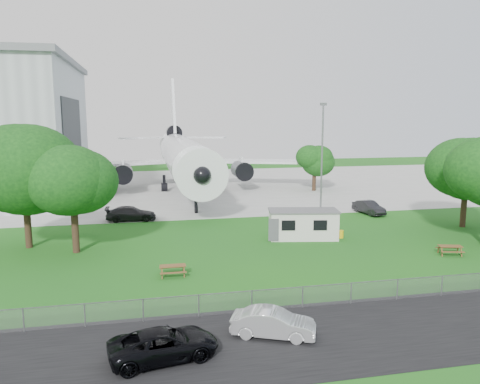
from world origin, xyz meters
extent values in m
plane|color=#226E18|center=(0.00, 0.00, 0.00)|extent=(160.00, 160.00, 0.00)
cube|color=black|center=(0.00, -13.00, 0.01)|extent=(120.00, 8.00, 0.02)
cube|color=#B7B7B2|center=(0.00, 38.00, 0.01)|extent=(120.00, 46.00, 0.03)
cube|color=#2D3033|center=(-16.93, 33.00, 6.75)|extent=(0.16, 16.00, 12.96)
cylinder|color=white|center=(-2.00, 34.00, 5.10)|extent=(5.40, 34.00, 5.40)
cone|color=white|center=(-2.00, 15.00, 5.10)|extent=(5.40, 5.50, 5.40)
cone|color=white|center=(-2.00, 55.00, 5.90)|extent=(4.86, 9.00, 4.86)
cube|color=white|center=(-14.50, 37.20, 3.90)|extent=(21.36, 10.77, 0.36)
cube|color=white|center=(10.50, 37.20, 3.90)|extent=(21.36, 10.77, 0.36)
cube|color=white|center=(-2.00, 55.00, 11.60)|extent=(0.46, 9.96, 12.17)
cylinder|color=#515459|center=(-10.50, 33.50, 3.00)|extent=(2.50, 4.20, 2.50)
cylinder|color=#515459|center=(6.50, 33.50, 3.00)|extent=(2.50, 4.20, 2.50)
cylinder|color=#515459|center=(-2.00, 54.00, 7.90)|extent=(2.60, 4.50, 2.60)
cylinder|color=black|center=(-2.00, 18.50, 1.20)|extent=(0.36, 0.36, 2.40)
cylinder|color=black|center=(-4.80, 35.00, 1.20)|extent=(0.44, 0.44, 2.40)
cylinder|color=black|center=(0.80, 35.00, 1.20)|extent=(0.44, 0.44, 2.40)
cube|color=silver|center=(6.23, 5.33, 1.25)|extent=(6.35, 3.54, 2.50)
cube|color=#59595B|center=(6.23, 5.33, 2.56)|extent=(6.58, 3.77, 0.12)
cylinder|color=gold|center=(9.63, 4.73, 0.35)|extent=(0.50, 0.50, 0.70)
cube|color=gray|center=(0.00, -9.50, 0.00)|extent=(58.00, 0.04, 1.30)
cylinder|color=slate|center=(8.20, 6.20, 6.00)|extent=(0.16, 0.16, 12.00)
cylinder|color=#382619|center=(-17.37, 7.16, 1.85)|extent=(0.56, 0.56, 3.71)
sphere|color=#1F6418|center=(-17.37, 7.16, 6.39)|extent=(9.27, 9.27, 9.27)
cylinder|color=#382619|center=(-13.29, 4.85, 1.79)|extent=(0.56, 0.56, 3.57)
sphere|color=#1F6418|center=(-13.29, 4.85, 6.15)|extent=(6.79, 6.79, 6.79)
cylinder|color=#382619|center=(23.35, 6.30, 1.67)|extent=(0.56, 0.56, 3.34)
sphere|color=#1F6418|center=(23.35, 6.30, 5.76)|extent=(7.80, 7.80, 7.80)
cylinder|color=#382619|center=(16.88, 30.82, 1.29)|extent=(0.56, 0.56, 2.59)
sphere|color=#1F6418|center=(16.88, 30.82, 4.46)|extent=(5.15, 5.15, 5.15)
imported|color=silver|center=(-1.62, -12.57, 0.70)|extent=(4.47, 2.99, 1.39)
imported|color=black|center=(-7.09, -13.67, 0.69)|extent=(5.31, 3.16, 1.38)
imported|color=black|center=(17.06, 13.93, 0.73)|extent=(2.28, 4.64, 1.46)
imported|color=black|center=(-9.18, 15.87, 0.75)|extent=(5.26, 2.28, 1.51)
camera|label=1|loc=(-7.75, -33.80, 10.98)|focal=35.00mm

